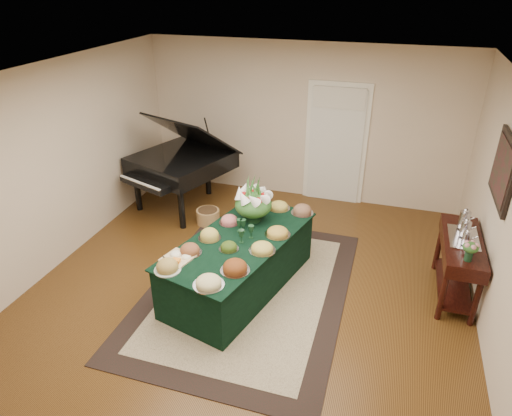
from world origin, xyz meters
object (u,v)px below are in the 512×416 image
(grand_piano, at_px, (181,162))
(floral_centerpiece, at_px, (253,200))
(buffet_table, at_px, (240,263))
(mahogany_sideboard, at_px, (460,253))

(grand_piano, bearing_deg, floral_centerpiece, -39.04)
(buffet_table, height_order, grand_piano, grand_piano)
(floral_centerpiece, bearing_deg, grand_piano, 140.96)
(buffet_table, height_order, mahogany_sideboard, mahogany_sideboard)
(grand_piano, height_order, mahogany_sideboard, grand_piano)
(floral_centerpiece, height_order, mahogany_sideboard, floral_centerpiece)
(floral_centerpiece, height_order, grand_piano, grand_piano)
(buffet_table, relative_size, mahogany_sideboard, 1.89)
(buffet_table, bearing_deg, floral_centerpiece, 86.84)
(buffet_table, distance_m, floral_centerpiece, 0.83)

